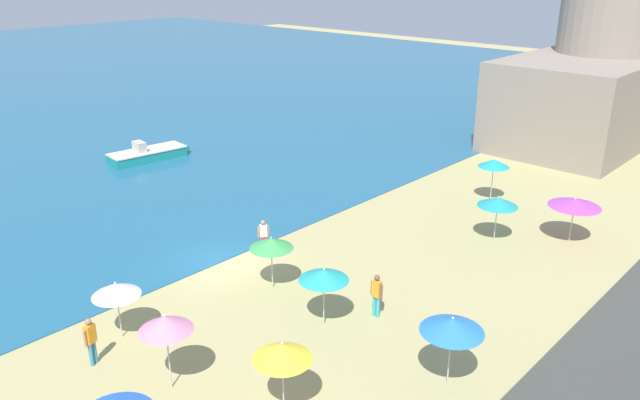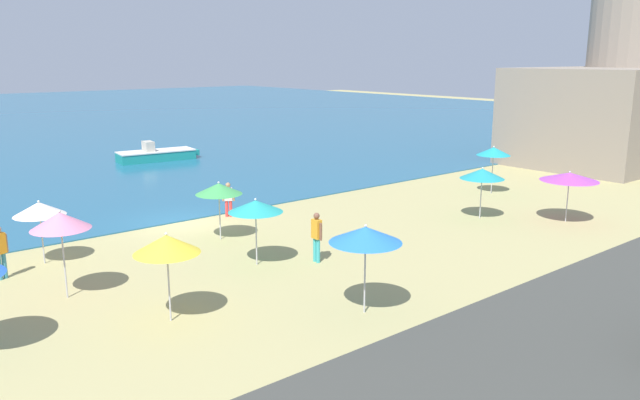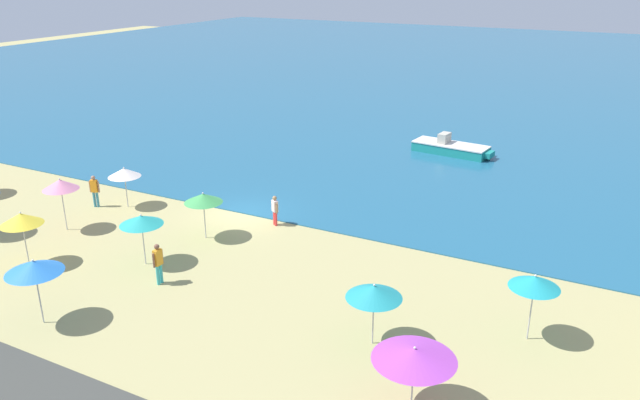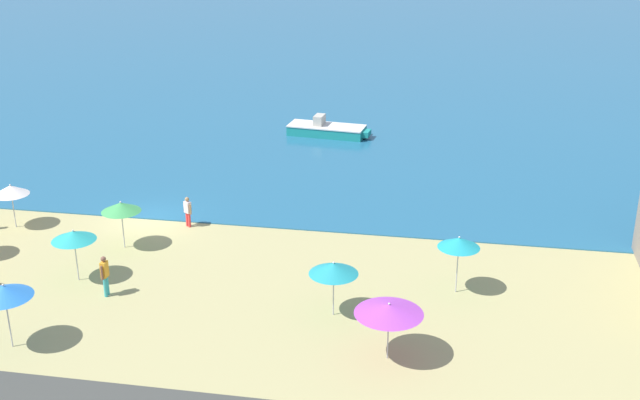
{
  "view_description": "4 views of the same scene",
  "coord_description": "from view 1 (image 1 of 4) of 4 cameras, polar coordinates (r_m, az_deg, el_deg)",
  "views": [
    {
      "loc": [
        -15.63,
        -20.7,
        12.97
      ],
      "look_at": [
        6.23,
        -0.46,
        1.45
      ],
      "focal_mm": 35.0,
      "sensor_mm": 36.0,
      "label": 1
    },
    {
      "loc": [
        -12.04,
        -24.3,
        7.09
      ],
      "look_at": [
        3.69,
        -5.27,
        1.4
      ],
      "focal_mm": 35.0,
      "sensor_mm": 36.0,
      "label": 2
    },
    {
      "loc": [
        17.78,
        -25.34,
        12.43
      ],
      "look_at": [
        5.16,
        -1.15,
        2.09
      ],
      "focal_mm": 35.0,
      "sensor_mm": 36.0,
      "label": 3
    },
    {
      "loc": [
        15.11,
        -35.61,
        15.93
      ],
      "look_at": [
        8.49,
        1.99,
        0.88
      ],
      "focal_mm": 45.0,
      "sensor_mm": 36.0,
      "label": 4
    }
  ],
  "objects": [
    {
      "name": "harbor_fortress",
      "position": [
        51.41,
        23.75,
        11.16
      ],
      "size": [
        14.25,
        9.08,
        15.05
      ],
      "color": "gray",
      "rests_on": "ground_plane"
    },
    {
      "name": "bather_0",
      "position": [
        22.9,
        -20.23,
        -11.83
      ],
      "size": [
        0.54,
        0.33,
        1.79
      ],
      "color": "teal",
      "rests_on": "ground_plane"
    },
    {
      "name": "bather_1",
      "position": [
        29.56,
        -5.19,
        -3.09
      ],
      "size": [
        0.49,
        0.39,
        1.57
      ],
      "color": "#E83837",
      "rests_on": "ground_plane"
    },
    {
      "name": "beach_umbrella_5",
      "position": [
        23.15,
        0.35,
        -6.87
      ],
      "size": [
        1.89,
        1.89,
        2.38
      ],
      "color": "#B2B2B7",
      "rests_on": "ground_plane"
    },
    {
      "name": "beach_umbrella_7",
      "position": [
        32.41,
        22.27,
        -0.25
      ],
      "size": [
        2.48,
        2.48,
        2.27
      ],
      "color": "#B2B2B7",
      "rests_on": "ground_plane"
    },
    {
      "name": "beach_umbrella_8",
      "position": [
        23.6,
        -18.16,
        -7.78
      ],
      "size": [
        1.75,
        1.75,
        2.28
      ],
      "color": "#B2B2B7",
      "rests_on": "ground_plane"
    },
    {
      "name": "beach_umbrella_3",
      "position": [
        36.43,
        15.62,
        3.26
      ],
      "size": [
        1.75,
        1.75,
        2.56
      ],
      "color": "#B2B2B7",
      "rests_on": "ground_plane"
    },
    {
      "name": "beach_umbrella_4",
      "position": [
        31.29,
        15.96,
        -0.15
      ],
      "size": [
        1.96,
        1.96,
        2.34
      ],
      "color": "#B2B2B7",
      "rests_on": "ground_plane"
    },
    {
      "name": "skiff_nearshore",
      "position": [
        44.64,
        -15.47,
        4.07
      ],
      "size": [
        5.71,
        2.45,
        1.37
      ],
      "color": "teal",
      "rests_on": "sea"
    },
    {
      "name": "beach_umbrella_0",
      "position": [
        20.33,
        -13.97,
        -10.91
      ],
      "size": [
        1.73,
        1.73,
        2.72
      ],
      "color": "#B2B2B7",
      "rests_on": "ground_plane"
    },
    {
      "name": "beach_umbrella_10",
      "position": [
        20.27,
        11.99,
        -11.13
      ],
      "size": [
        2.05,
        2.05,
        2.6
      ],
      "color": "#B2B2B7",
      "rests_on": "ground_plane"
    },
    {
      "name": "beach_umbrella_9",
      "position": [
        25.79,
        -4.48,
        -3.97
      ],
      "size": [
        1.83,
        1.83,
        2.34
      ],
      "color": "#B2B2B7",
      "rests_on": "ground_plane"
    },
    {
      "name": "bather_2",
      "position": [
        24.26,
        5.2,
        -8.49
      ],
      "size": [
        0.23,
        0.57,
        1.79
      ],
      "color": "teal",
      "rests_on": "ground_plane"
    },
    {
      "name": "beach_umbrella_2",
      "position": [
        18.88,
        -3.46,
        -13.68
      ],
      "size": [
        1.8,
        1.8,
        2.53
      ],
      "color": "#B2B2B7",
      "rests_on": "ground_plane"
    },
    {
      "name": "ground_plane",
      "position": [
        29.0,
        -9.12,
        -5.71
      ],
      "size": [
        160.0,
        160.0,
        0.0
      ],
      "primitive_type": "plane",
      "color": "tan"
    }
  ]
}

